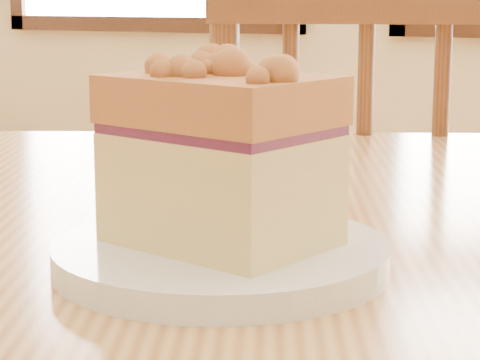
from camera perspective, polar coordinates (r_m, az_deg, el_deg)
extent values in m
cube|color=#33170E|center=(5.10, -5.55, 9.43)|extent=(1.76, 0.06, 0.08)
cube|color=tan|center=(0.82, -8.94, -2.40)|extent=(1.37, 1.16, 0.04)
cube|color=brown|center=(1.43, 7.02, -7.44)|extent=(0.55, 0.55, 0.04)
cylinder|color=brown|center=(1.19, -0.94, 0.57)|extent=(0.04, 0.04, 0.47)
cylinder|color=brown|center=(1.19, 11.96, -0.16)|extent=(0.02, 0.02, 0.41)
cylinder|color=brown|center=(1.19, 7.51, -0.08)|extent=(0.02, 0.02, 0.41)
cylinder|color=brown|center=(1.19, 3.03, 0.01)|extent=(0.02, 0.02, 0.41)
cylinder|color=white|center=(0.60, -1.15, -4.61)|extent=(0.21, 0.21, 0.02)
cylinder|color=white|center=(0.60, -1.15, -5.05)|extent=(0.15, 0.15, 0.01)
cube|color=#D4B678|center=(0.59, -1.17, -0.53)|extent=(0.15, 0.13, 0.07)
cube|color=#511735|center=(0.58, -1.18, 3.14)|extent=(0.15, 0.13, 0.01)
cube|color=#AB6335|center=(0.58, -1.19, 4.92)|extent=(0.15, 0.13, 0.03)
sphere|color=#AB6335|center=(0.56, -5.49, 6.73)|extent=(0.02, 0.02, 0.02)
sphere|color=#AB6335|center=(0.63, -3.05, 7.16)|extent=(0.02, 0.02, 0.02)
sphere|color=#AB6335|center=(0.53, 1.63, 6.43)|extent=(0.02, 0.02, 0.02)
sphere|color=#AB6335|center=(0.61, -4.37, 7.04)|extent=(0.02, 0.02, 0.02)
sphere|color=#AB6335|center=(0.59, -0.17, 6.93)|extent=(0.02, 0.02, 0.02)
sphere|color=#AB6335|center=(0.60, -1.99, 7.09)|extent=(0.02, 0.02, 0.02)
sphere|color=#AB6335|center=(0.55, -2.05, 6.44)|extent=(0.01, 0.01, 0.01)
sphere|color=#AB6335|center=(0.57, 5.38, 6.68)|extent=(0.02, 0.02, 0.02)
sphere|color=#AB6335|center=(0.57, 2.81, 6.60)|extent=(0.01, 0.01, 0.01)
sphere|color=#AB6335|center=(0.54, -0.41, 6.45)|extent=(0.02, 0.02, 0.02)
sphere|color=#AB6335|center=(0.60, -5.80, 6.90)|extent=(0.02, 0.02, 0.02)
sphere|color=#AB6335|center=(0.61, -3.37, 7.00)|extent=(0.02, 0.02, 0.02)
sphere|color=#AB6335|center=(0.61, -2.71, 7.10)|extent=(0.02, 0.02, 0.02)
sphere|color=#AB6335|center=(0.60, 0.97, 6.93)|extent=(0.02, 0.02, 0.02)
sphere|color=#AB6335|center=(0.56, -4.23, 6.65)|extent=(0.02, 0.02, 0.02)
sphere|color=#AB6335|center=(0.57, 1.92, 6.69)|extent=(0.02, 0.02, 0.02)
sphere|color=#AB6335|center=(0.61, -3.63, 6.95)|extent=(0.02, 0.02, 0.02)
sphere|color=#AB6335|center=(0.61, -5.05, 6.86)|extent=(0.01, 0.01, 0.01)
sphere|color=#AB6335|center=(0.63, -5.42, 5.35)|extent=(0.02, 0.02, 0.02)
sphere|color=#AB6335|center=(0.61, -7.10, 2.03)|extent=(0.01, 0.01, 0.01)
sphere|color=#AB6335|center=(0.62, -5.99, 5.20)|extent=(0.01, 0.01, 0.01)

